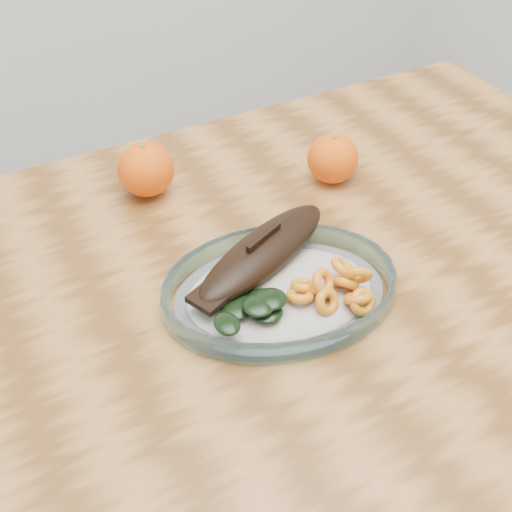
% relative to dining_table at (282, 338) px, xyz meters
% --- Properties ---
extents(dining_table, '(1.20, 0.80, 0.75)m').
position_rel_dining_table_xyz_m(dining_table, '(0.00, 0.00, 0.00)').
color(dining_table, brown).
rests_on(dining_table, ground).
extents(plated_meal, '(0.60, 0.60, 0.08)m').
position_rel_dining_table_xyz_m(plated_meal, '(-0.02, -0.02, 0.12)').
color(plated_meal, white).
rests_on(plated_meal, dining_table).
extents(orange_left, '(0.08, 0.08, 0.08)m').
position_rel_dining_table_xyz_m(orange_left, '(-0.08, 0.26, 0.14)').
color(orange_left, '#FF5505').
rests_on(orange_left, dining_table).
extents(orange_right, '(0.07, 0.07, 0.07)m').
position_rel_dining_table_xyz_m(orange_right, '(0.17, 0.16, 0.14)').
color(orange_right, '#FF5505').
rests_on(orange_right, dining_table).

